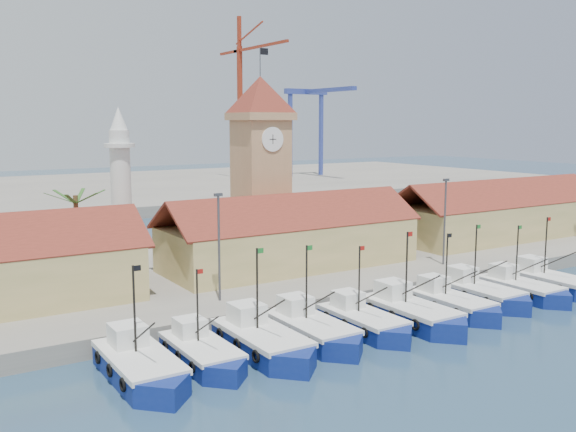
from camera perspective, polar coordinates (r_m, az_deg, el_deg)
ground at (r=52.03m, az=12.22°, el=-10.06°), size 400.00×400.00×0.00m
quay at (r=70.31m, az=-1.58°, el=-4.43°), size 140.00×32.00×1.50m
terminal at (r=149.98m, az=-18.55°, el=2.02°), size 240.00×80.00×2.00m
boat_0 at (r=42.71m, az=-12.91°, el=-13.08°), size 3.72×10.20×7.72m
boat_1 at (r=44.58m, az=-7.52°, el=-12.14°), size 3.29×9.02×6.83m
boat_2 at (r=46.05m, az=-2.13°, el=-11.25°), size 3.82×10.47×7.92m
boat_3 at (r=48.53m, az=2.25°, el=-10.25°), size 3.67×10.05×7.60m
boat_4 at (r=50.96m, az=6.90°, el=-9.46°), size 3.43×9.40×7.11m
boat_5 at (r=53.34m, az=11.10°, el=-8.65°), size 3.83×10.50×7.95m
boat_6 at (r=57.14m, az=14.44°, el=-7.69°), size 3.50×9.58×7.25m
boat_7 at (r=61.07m, az=16.84°, el=-6.72°), size 3.62×9.91×7.50m
boat_8 at (r=64.08m, az=20.16°, el=-6.21°), size 3.44×9.42×7.13m
boat_9 at (r=67.63m, az=22.40°, el=-5.55°), size 3.65×10.00×7.56m
hall_center at (r=66.31m, az=0.17°, el=-2.34°), size 27.04×10.13×7.61m
hall_right at (r=87.47m, az=18.18°, el=-0.17°), size 31.20×10.13×7.61m
clock_tower at (r=70.44m, az=-2.44°, el=4.81°), size 5.80×5.80×22.70m
minaret at (r=66.45m, az=-14.62°, el=2.41°), size 3.00×3.00×16.30m
palm_tree at (r=63.64m, az=-18.25°, el=-1.15°), size 5.60×5.03×8.39m
lamp_posts at (r=59.67m, az=4.69°, el=-1.14°), size 80.70×0.25×9.03m
crane_red_right at (r=157.51m, az=-4.07°, el=11.03°), size 1.00×31.85×39.46m
gantry at (r=171.70m, az=2.24°, el=9.54°), size 13.00×22.00×23.20m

